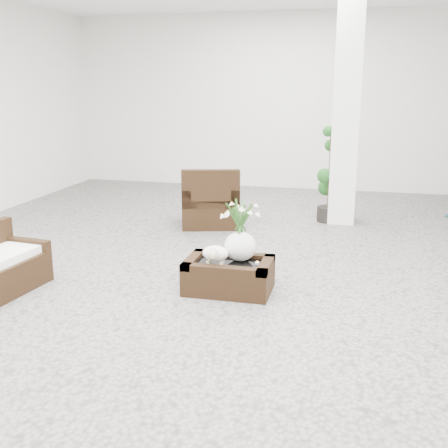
# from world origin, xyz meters

# --- Properties ---
(ground) EXTENTS (11.00, 11.00, 0.00)m
(ground) POSITION_xyz_m (0.00, 0.00, 0.00)
(ground) COLOR gray
(ground) RESTS_ON ground
(column) EXTENTS (0.40, 0.40, 3.50)m
(column) POSITION_xyz_m (1.20, 2.80, 1.75)
(column) COLOR white
(column) RESTS_ON ground
(coffee_table) EXTENTS (0.90, 0.60, 0.31)m
(coffee_table) POSITION_xyz_m (0.15, -0.51, 0.16)
(coffee_table) COLOR #301D0E
(coffee_table) RESTS_ON ground
(sheep_figurine) EXTENTS (0.28, 0.23, 0.21)m
(sheep_figurine) POSITION_xyz_m (0.03, -0.61, 0.42)
(sheep_figurine) COLOR white
(sheep_figurine) RESTS_ON coffee_table
(planter_narcissus) EXTENTS (0.44, 0.44, 0.80)m
(planter_narcissus) POSITION_xyz_m (0.25, -0.41, 0.71)
(planter_narcissus) COLOR white
(planter_narcissus) RESTS_ON coffee_table
(tealight) EXTENTS (0.04, 0.04, 0.03)m
(tealight) POSITION_xyz_m (0.45, -0.49, 0.33)
(tealight) COLOR white
(tealight) RESTS_ON coffee_table
(armchair) EXTENTS (1.05, 1.02, 0.91)m
(armchair) POSITION_xyz_m (-0.76, 2.15, 0.46)
(armchair) COLOR #301D0E
(armchair) RESTS_ON ground
(topiary) EXTENTS (0.39, 0.39, 1.47)m
(topiary) POSITION_xyz_m (1.00, 2.79, 0.74)
(topiary) COLOR #164115
(topiary) RESTS_ON ground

